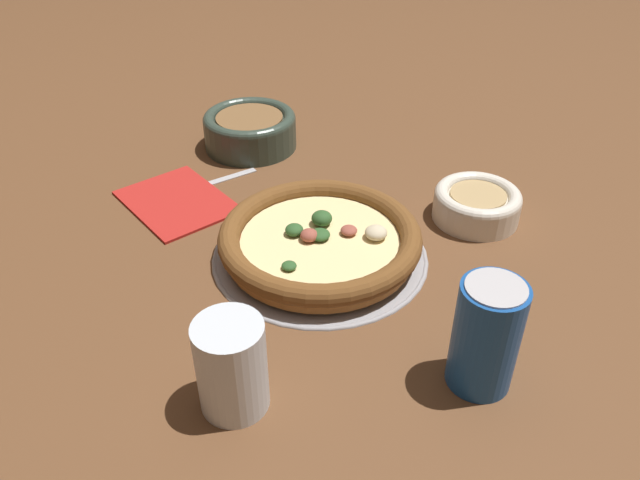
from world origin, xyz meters
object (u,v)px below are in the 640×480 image
at_px(napkin, 177,200).
at_px(fork, 192,188).
at_px(beverage_can, 486,336).
at_px(pizza, 320,239).
at_px(drinking_cup, 232,366).
at_px(pizza_tray, 320,254).
at_px(bowl_far, 250,129).
at_px(bowl_near, 477,203).

xyz_separation_m(napkin, fork, (0.03, -0.03, -0.00)).
relative_size(fork, beverage_can, 1.53).
distance_m(pizza, drinking_cup, 0.26).
height_order(pizza_tray, pizza, pizza).
xyz_separation_m(bowl_far, beverage_can, (-0.58, -0.13, 0.03)).
distance_m(bowl_far, beverage_can, 0.59).
relative_size(pizza, bowl_near, 2.16).
distance_m(bowl_far, napkin, 0.21).
distance_m(bowl_near, fork, 0.42).
height_order(pizza_tray, bowl_near, bowl_near).
height_order(bowl_far, drinking_cup, drinking_cup).
xyz_separation_m(fork, beverage_can, (-0.46, -0.24, 0.06)).
bearing_deg(pizza_tray, fork, 33.71).
bearing_deg(bowl_near, napkin, 69.23).
xyz_separation_m(napkin, beverage_can, (-0.43, -0.27, 0.06)).
xyz_separation_m(pizza_tray, beverage_can, (-0.25, -0.10, 0.06)).
xyz_separation_m(pizza, bowl_near, (0.03, -0.24, -0.00)).
relative_size(pizza, beverage_can, 2.11).
bearing_deg(bowl_near, pizza_tray, 96.97).
bearing_deg(beverage_can, bowl_near, -26.32).
bearing_deg(pizza_tray, bowl_far, 5.30).
relative_size(pizza_tray, pizza, 1.08).
xyz_separation_m(drinking_cup, beverage_can, (-0.04, -0.24, 0.01)).
relative_size(pizza, fork, 1.38).
height_order(bowl_near, beverage_can, beverage_can).
relative_size(bowl_near, fork, 0.64).
height_order(pizza_tray, drinking_cup, drinking_cup).
height_order(drinking_cup, napkin, drinking_cup).
distance_m(bowl_near, bowl_far, 0.40).
xyz_separation_m(bowl_far, fork, (-0.12, 0.11, -0.03)).
xyz_separation_m(pizza, beverage_can, (-0.25, -0.10, 0.03)).
xyz_separation_m(bowl_near, napkin, (0.15, 0.41, -0.02)).
xyz_separation_m(pizza, bowl_far, (0.33, 0.03, 0.01)).
distance_m(bowl_near, beverage_can, 0.31).
xyz_separation_m(pizza, drinking_cup, (-0.21, 0.14, 0.02)).
distance_m(pizza, bowl_far, 0.33).
bearing_deg(fork, napkin, 33.78).
relative_size(drinking_cup, fork, 0.54).
bearing_deg(drinking_cup, napkin, 3.55).
bearing_deg(beverage_can, pizza, 22.12).
bearing_deg(fork, beverage_can, 99.62).
bearing_deg(pizza, napkin, 42.82).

